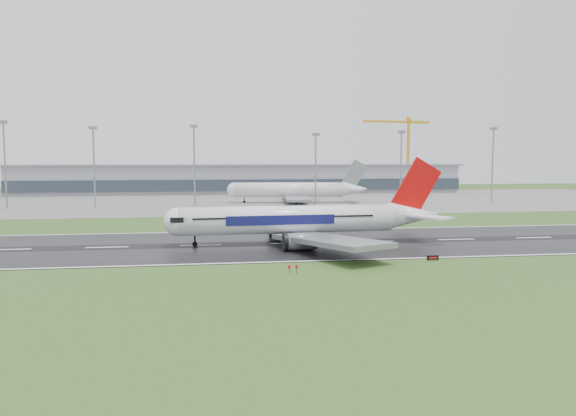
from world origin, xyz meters
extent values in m
plane|color=#2F511D|center=(0.00, 0.00, 0.00)|extent=(520.00, 520.00, 0.00)
cube|color=black|center=(0.00, 0.00, 0.05)|extent=(400.00, 45.00, 0.10)
cube|color=slate|center=(0.00, 125.00, 0.04)|extent=(400.00, 130.00, 0.08)
cube|color=gray|center=(0.00, 185.00, 7.50)|extent=(240.00, 36.00, 15.00)
cylinder|color=gray|center=(-94.72, 100.00, 16.15)|extent=(0.64, 0.64, 32.29)
cylinder|color=gray|center=(-62.17, 100.00, 15.18)|extent=(0.64, 0.64, 30.37)
cylinder|color=gray|center=(-23.69, 100.00, 15.63)|extent=(0.64, 0.64, 31.27)
cylinder|color=gray|center=(25.58, 100.00, 14.18)|extent=(0.64, 0.64, 28.36)
cylinder|color=gray|center=(62.16, 100.00, 14.81)|extent=(0.64, 0.64, 29.63)
cylinder|color=gray|center=(103.44, 100.00, 15.66)|extent=(0.64, 0.64, 31.32)
camera|label=1|loc=(-17.87, -121.20, 19.41)|focal=34.04mm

